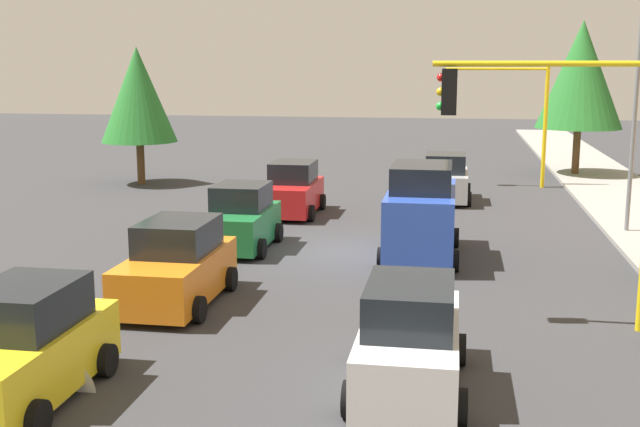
{
  "coord_description": "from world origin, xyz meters",
  "views": [
    {
      "loc": [
        22.98,
        3.51,
        5.59
      ],
      "look_at": [
        0.23,
        -0.38,
        1.2
      ],
      "focal_mm": 44.46,
      "sensor_mm": 36.0,
      "label": 1
    }
  ],
  "objects_px": {
    "tree_opposite_side": "(138,95)",
    "car_yellow": "(23,349)",
    "delivery_van_blue": "(421,214)",
    "car_white": "(410,341)",
    "traffic_signal_near_left": "(563,139)",
    "car_silver": "(445,180)",
    "traffic_signal_far_left": "(505,101)",
    "car_red": "(293,191)",
    "car_green": "(241,220)",
    "car_orange": "(177,266)",
    "tree_roadside_far": "(581,75)",
    "street_lamp_curbside": "(638,103)"
  },
  "relations": [
    {
      "from": "tree_opposite_side",
      "to": "car_yellow",
      "type": "height_order",
      "value": "tree_opposite_side"
    },
    {
      "from": "delivery_van_blue",
      "to": "car_white",
      "type": "bearing_deg",
      "value": 1.41
    },
    {
      "from": "traffic_signal_near_left",
      "to": "car_silver",
      "type": "distance_m",
      "value": 16.09
    },
    {
      "from": "traffic_signal_far_left",
      "to": "car_white",
      "type": "xyz_separation_m",
      "value": [
        23.94,
        -2.82,
        -3.0
      ]
    },
    {
      "from": "car_red",
      "to": "car_green",
      "type": "relative_size",
      "value": 1.07
    },
    {
      "from": "car_orange",
      "to": "tree_roadside_far",
      "type": "bearing_deg",
      "value": 152.55
    },
    {
      "from": "car_red",
      "to": "traffic_signal_far_left",
      "type": "bearing_deg",
      "value": 135.79
    },
    {
      "from": "car_silver",
      "to": "traffic_signal_near_left",
      "type": "bearing_deg",
      "value": 9.24
    },
    {
      "from": "traffic_signal_far_left",
      "to": "car_white",
      "type": "bearing_deg",
      "value": -6.71
    },
    {
      "from": "car_yellow",
      "to": "car_red",
      "type": "relative_size",
      "value": 1.01
    },
    {
      "from": "tree_roadside_far",
      "to": "traffic_signal_near_left",
      "type": "bearing_deg",
      "value": -8.98
    },
    {
      "from": "street_lamp_curbside",
      "to": "car_green",
      "type": "distance_m",
      "value": 13.07
    },
    {
      "from": "tree_roadside_far",
      "to": "car_green",
      "type": "distance_m",
      "value": 22.28
    },
    {
      "from": "car_orange",
      "to": "car_red",
      "type": "distance_m",
      "value": 11.45
    },
    {
      "from": "tree_opposite_side",
      "to": "car_orange",
      "type": "relative_size",
      "value": 1.55
    },
    {
      "from": "car_silver",
      "to": "car_green",
      "type": "relative_size",
      "value": 1.04
    },
    {
      "from": "tree_opposite_side",
      "to": "car_silver",
      "type": "relative_size",
      "value": 1.68
    },
    {
      "from": "car_red",
      "to": "car_orange",
      "type": "bearing_deg",
      "value": -2.1
    },
    {
      "from": "car_red",
      "to": "traffic_signal_near_left",
      "type": "bearing_deg",
      "value": 34.84
    },
    {
      "from": "tree_opposite_side",
      "to": "tree_roadside_far",
      "type": "distance_m",
      "value": 21.38
    },
    {
      "from": "traffic_signal_near_left",
      "to": "car_red",
      "type": "distance_m",
      "value": 14.58
    },
    {
      "from": "traffic_signal_near_left",
      "to": "car_red",
      "type": "relative_size",
      "value": 1.47
    },
    {
      "from": "street_lamp_curbside",
      "to": "car_silver",
      "type": "relative_size",
      "value": 1.86
    },
    {
      "from": "car_silver",
      "to": "delivery_van_blue",
      "type": "bearing_deg",
      "value": -3.24
    },
    {
      "from": "tree_opposite_side",
      "to": "car_orange",
      "type": "height_order",
      "value": "tree_opposite_side"
    },
    {
      "from": "tree_roadside_far",
      "to": "car_silver",
      "type": "bearing_deg",
      "value": -36.9
    },
    {
      "from": "car_yellow",
      "to": "car_red",
      "type": "distance_m",
      "value": 17.13
    },
    {
      "from": "delivery_van_blue",
      "to": "car_yellow",
      "type": "bearing_deg",
      "value": -28.86
    },
    {
      "from": "tree_roadside_far",
      "to": "car_white",
      "type": "bearing_deg",
      "value": -13.39
    },
    {
      "from": "car_yellow",
      "to": "car_red",
      "type": "height_order",
      "value": "same"
    },
    {
      "from": "car_green",
      "to": "car_orange",
      "type": "bearing_deg",
      "value": 0.11
    },
    {
      "from": "car_white",
      "to": "car_red",
      "type": "distance_m",
      "value": 16.49
    },
    {
      "from": "delivery_van_blue",
      "to": "car_green",
      "type": "xyz_separation_m",
      "value": [
        -0.24,
        -5.47,
        -0.39
      ]
    },
    {
      "from": "street_lamp_curbside",
      "to": "car_orange",
      "type": "height_order",
      "value": "street_lamp_curbside"
    },
    {
      "from": "car_white",
      "to": "car_green",
      "type": "distance_m",
      "value": 11.41
    },
    {
      "from": "traffic_signal_far_left",
      "to": "car_orange",
      "type": "xyz_separation_m",
      "value": [
        19.76,
        -8.51,
        -3.0
      ]
    },
    {
      "from": "tree_opposite_side",
      "to": "tree_roadside_far",
      "type": "height_order",
      "value": "tree_roadside_far"
    },
    {
      "from": "car_orange",
      "to": "car_white",
      "type": "relative_size",
      "value": 0.99
    },
    {
      "from": "traffic_signal_far_left",
      "to": "car_orange",
      "type": "height_order",
      "value": "traffic_signal_far_left"
    },
    {
      "from": "car_yellow",
      "to": "car_green",
      "type": "relative_size",
      "value": 1.09
    },
    {
      "from": "car_yellow",
      "to": "car_orange",
      "type": "bearing_deg",
      "value": 173.31
    },
    {
      "from": "traffic_signal_near_left",
      "to": "car_red",
      "type": "height_order",
      "value": "traffic_signal_near_left"
    },
    {
      "from": "car_green",
      "to": "car_white",
      "type": "bearing_deg",
      "value": 30.02
    },
    {
      "from": "car_white",
      "to": "car_silver",
      "type": "height_order",
      "value": "same"
    },
    {
      "from": "car_yellow",
      "to": "car_silver",
      "type": "height_order",
      "value": "same"
    },
    {
      "from": "traffic_signal_near_left",
      "to": "traffic_signal_far_left",
      "type": "bearing_deg",
      "value": -179.89
    },
    {
      "from": "delivery_van_blue",
      "to": "car_silver",
      "type": "xyz_separation_m",
      "value": [
        -9.88,
        0.56,
        -0.39
      ]
    },
    {
      "from": "street_lamp_curbside",
      "to": "car_green",
      "type": "height_order",
      "value": "street_lamp_curbside"
    },
    {
      "from": "tree_roadside_far",
      "to": "car_yellow",
      "type": "xyz_separation_m",
      "value": [
        29.42,
        -13.01,
        -4.13
      ]
    },
    {
      "from": "traffic_signal_far_left",
      "to": "delivery_van_blue",
      "type": "relative_size",
      "value": 1.14
    }
  ]
}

